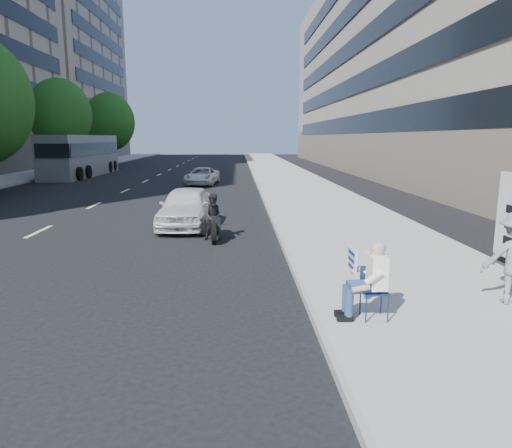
{
  "coord_description": "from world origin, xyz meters",
  "views": [
    {
      "loc": [
        0.16,
        -7.23,
        3.1
      ],
      "look_at": [
        0.55,
        2.23,
        1.3
      ],
      "focal_mm": 32.0,
      "sensor_mm": 36.0,
      "label": 1
    }
  ],
  "objects_px": {
    "seated_protester": "(368,276)",
    "white_sedan_near": "(186,207)",
    "motorcycle": "(214,219)",
    "bus": "(82,156)",
    "white_sedan_far": "(202,176)"
  },
  "relations": [
    {
      "from": "seated_protester",
      "to": "white_sedan_near",
      "type": "relative_size",
      "value": 0.31
    },
    {
      "from": "white_sedan_near",
      "to": "motorcycle",
      "type": "relative_size",
      "value": 2.02
    },
    {
      "from": "seated_protester",
      "to": "white_sedan_near",
      "type": "xyz_separation_m",
      "value": [
        -3.93,
        8.84,
        -0.17
      ]
    },
    {
      "from": "white_sedan_near",
      "to": "motorcycle",
      "type": "height_order",
      "value": "motorcycle"
    },
    {
      "from": "seated_protester",
      "to": "white_sedan_near",
      "type": "bearing_deg",
      "value": 114.0
    },
    {
      "from": "motorcycle",
      "to": "bus",
      "type": "bearing_deg",
      "value": 108.36
    },
    {
      "from": "motorcycle",
      "to": "seated_protester",
      "type": "bearing_deg",
      "value": -74.85
    },
    {
      "from": "white_sedan_near",
      "to": "motorcycle",
      "type": "distance_m",
      "value": 2.38
    },
    {
      "from": "bus",
      "to": "white_sedan_far",
      "type": "bearing_deg",
      "value": -35.11
    },
    {
      "from": "white_sedan_near",
      "to": "white_sedan_far",
      "type": "bearing_deg",
      "value": 94.94
    },
    {
      "from": "white_sedan_near",
      "to": "white_sedan_far",
      "type": "relative_size",
      "value": 1.02
    },
    {
      "from": "white_sedan_far",
      "to": "bus",
      "type": "distance_m",
      "value": 13.01
    },
    {
      "from": "seated_protester",
      "to": "white_sedan_near",
      "type": "height_order",
      "value": "seated_protester"
    },
    {
      "from": "white_sedan_far",
      "to": "seated_protester",
      "type": "bearing_deg",
      "value": -72.52
    },
    {
      "from": "seated_protester",
      "to": "motorcycle",
      "type": "bearing_deg",
      "value": 112.93
    }
  ]
}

